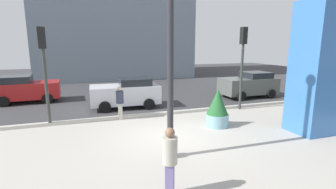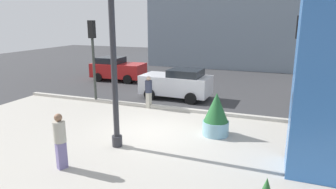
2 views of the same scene
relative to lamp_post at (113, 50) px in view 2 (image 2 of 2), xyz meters
name	(u,v)px [view 2 (image 2 of 2)]	position (x,y,z in m)	size (l,w,h in m)	color
ground_plane	(182,106)	(0.58, 5.71, -3.42)	(60.00, 60.00, 0.00)	#38383A
plaza_pavement	(128,152)	(0.58, -0.29, -3.42)	(18.00, 10.00, 0.02)	#ADA89E
curb_strip	(177,109)	(0.58, 4.83, -3.34)	(18.00, 0.24, 0.16)	#B7B2A8
lamp_post	(113,50)	(0.00, 0.00, 0.00)	(0.44, 0.44, 7.01)	#2D2D33
art_pillar_blue	(322,85)	(6.31, 0.37, -0.77)	(1.46, 1.46, 5.29)	#3870BC
potted_plant_by_pillar	(216,115)	(3.04, 2.29, -2.60)	(1.02, 1.02, 1.70)	#7AA8B7
traffic_light_corner	(93,48)	(-4.07, 4.78, -0.47)	(0.28, 0.42, 4.34)	#333833
traffic_light_far_side	(297,53)	(5.80, 4.55, -0.36)	(0.28, 0.42, 4.54)	#333833
car_far_lane	(177,83)	(-0.20, 7.11, -2.56)	(3.97, 2.17, 1.71)	silver
car_intersection	(117,69)	(-6.00, 10.51, -2.56)	(3.87, 2.20, 1.70)	red
pedestrian_by_curb	(149,91)	(-0.90, 4.77, -2.51)	(0.40, 0.40, 1.64)	#B2AD9E
pedestrian_crossing	(60,138)	(-0.73, -2.02, -2.45)	(0.48, 0.48, 1.74)	slate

